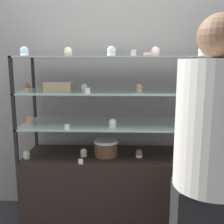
{
  "coord_description": "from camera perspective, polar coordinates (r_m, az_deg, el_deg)",
  "views": [
    {
      "loc": [
        0.07,
        -2.18,
        1.45
      ],
      "look_at": [
        0.0,
        0.0,
        1.05
      ],
      "focal_mm": 42.0,
      "sensor_mm": 36.0,
      "label": 1
    }
  ],
  "objects": [
    {
      "name": "cupcake_0",
      "position": [
        2.32,
        -18.09,
        -8.81
      ],
      "size": [
        0.06,
        0.06,
        0.07
      ],
      "color": "white",
      "rests_on": "display_base"
    },
    {
      "name": "cupcake_8",
      "position": [
        2.12,
        -6.06,
        5.27
      ],
      "size": [
        0.05,
        0.05,
        0.06
      ],
      "color": "#CCB28C",
      "rests_on": "display_riser_middle"
    },
    {
      "name": "price_tag_2",
      "position": [
        1.97,
        -5.3,
        4.6
      ],
      "size": [
        0.04,
        0.0,
        0.04
      ],
      "color": "white",
      "rests_on": "display_riser_middle"
    },
    {
      "name": "cupcake_12",
      "position": [
        2.18,
        -9.53,
        12.75
      ],
      "size": [
        0.06,
        0.06,
        0.08
      ],
      "color": "#CCB28C",
      "rests_on": "display_riser_upper"
    },
    {
      "name": "donut_glazed",
      "position": [
        2.21,
        8.25,
        12.24
      ],
      "size": [
        0.11,
        0.11,
        0.03
      ],
      "color": "#EFB2BC",
      "rests_on": "display_riser_upper"
    },
    {
      "name": "price_tag_0",
      "position": [
        2.1,
        -6.82,
        -10.66
      ],
      "size": [
        0.04,
        0.0,
        0.04
      ],
      "color": "white",
      "rests_on": "display_base"
    },
    {
      "name": "cupcake_4",
      "position": [
        2.3,
        -17.4,
        -1.77
      ],
      "size": [
        0.06,
        0.06,
        0.07
      ],
      "color": "#CCB28C",
      "rests_on": "display_riser_lower"
    },
    {
      "name": "cupcake_11",
      "position": [
        2.21,
        -18.51,
        12.33
      ],
      "size": [
        0.06,
        0.06,
        0.08
      ],
      "color": "white",
      "rests_on": "display_riser_upper"
    },
    {
      "name": "price_tag_1",
      "position": [
        2.04,
        -9.75,
        -3.24
      ],
      "size": [
        0.04,
        0.0,
        0.04
      ],
      "color": "white",
      "rests_on": "display_riser_lower"
    },
    {
      "name": "cupcake_13",
      "position": [
        2.05,
        -0.11,
        13.04
      ],
      "size": [
        0.06,
        0.06,
        0.08
      ],
      "color": "beige",
      "rests_on": "display_riser_upper"
    },
    {
      "name": "cupcake_9",
      "position": [
        2.08,
        5.97,
        5.17
      ],
      "size": [
        0.05,
        0.05,
        0.06
      ],
      "color": "#CCB28C",
      "rests_on": "display_riser_middle"
    },
    {
      "name": "display_riser_lower",
      "position": [
        2.24,
        0.0,
        -2.82
      ],
      "size": [
        1.5,
        0.51,
        0.28
      ],
      "color": "black",
      "rests_on": "display_base"
    },
    {
      "name": "cupcake_1",
      "position": [
        2.27,
        -6.19,
        -8.79
      ],
      "size": [
        0.06,
        0.06,
        0.07
      ],
      "color": "beige",
      "rests_on": "display_base"
    },
    {
      "name": "price_tag_3",
      "position": [
        1.94,
        4.74,
        12.76
      ],
      "size": [
        0.04,
        0.0,
        0.04
      ],
      "color": "white",
      "rests_on": "display_riser_upper"
    },
    {
      "name": "cupcake_6",
      "position": [
        2.25,
        18.16,
        -2.07
      ],
      "size": [
        0.06,
        0.06,
        0.07
      ],
      "color": "beige",
      "rests_on": "display_riser_lower"
    },
    {
      "name": "cupcake_3",
      "position": [
        2.34,
        17.12,
        -8.64
      ],
      "size": [
        0.06,
        0.06,
        0.07
      ],
      "color": "#CCB28C",
      "rests_on": "display_base"
    },
    {
      "name": "sheet_cake_frosted",
      "position": [
        2.25,
        -11.47,
        5.54
      ],
      "size": [
        0.23,
        0.17,
        0.07
      ],
      "color": "#DBBC84",
      "rests_on": "display_riser_middle"
    },
    {
      "name": "cupcake_14",
      "position": [
        2.13,
        9.44,
        12.81
      ],
      "size": [
        0.06,
        0.06,
        0.08
      ],
      "color": "#CCB28C",
      "rests_on": "display_riser_upper"
    },
    {
      "name": "ground_plane",
      "position": [
        2.62,
        0.0,
        -23.16
      ],
      "size": [
        20.0,
        20.0,
        0.0
      ],
      "primitive_type": "plane",
      "color": "#2D2D33"
    },
    {
      "name": "display_riser_middle",
      "position": [
        2.19,
        0.0,
        4.28
      ],
      "size": [
        1.5,
        0.51,
        0.28
      ],
      "color": "black",
      "rests_on": "display_riser_lower"
    },
    {
      "name": "cupcake_7",
      "position": [
        2.25,
        -17.91,
        5.12
      ],
      "size": [
        0.05,
        0.05,
        0.06
      ],
      "color": "#CCB28C",
      "rests_on": "display_riser_middle"
    },
    {
      "name": "back_wall",
      "position": [
        2.58,
        0.29,
        7.18
      ],
      "size": [
        8.0,
        0.05,
        2.6
      ],
      "color": "gray",
      "rests_on": "ground_plane"
    },
    {
      "name": "customer_figure",
      "position": [
        1.55,
        20.65,
        -10.78
      ],
      "size": [
        0.4,
        0.4,
        1.69
      ],
      "color": "black",
      "rests_on": "ground_plane"
    },
    {
      "name": "cupcake_15",
      "position": [
        2.13,
        19.15,
        12.38
      ],
      "size": [
        0.06,
        0.06,
        0.08
      ],
      "color": "beige",
      "rests_on": "display_riser_upper"
    },
    {
      "name": "display_base",
      "position": [
        2.45,
        0.0,
        -16.61
      ],
      "size": [
        1.5,
        0.51,
        0.67
      ],
      "color": "black",
      "rests_on": "ground_plane"
    },
    {
      "name": "cupcake_5",
      "position": [
        2.09,
        0.14,
        -2.45
      ],
      "size": [
        0.06,
        0.06,
        0.07
      ],
      "color": "white",
      "rests_on": "display_riser_lower"
    },
    {
      "name": "layer_cake_centerpiece",
      "position": [
        2.26,
        -1.34,
        -7.76
      ],
      "size": [
        0.21,
        0.21,
        0.14
      ],
      "color": "brown",
      "rests_on": "display_base"
    },
    {
      "name": "display_riser_upper",
      "position": [
        2.18,
        0.0,
        11.58
      ],
      "size": [
        1.5,
        0.51,
        0.28
      ],
      "color": "black",
      "rests_on": "display_riser_middle"
    },
    {
      "name": "cupcake_2",
      "position": [
        2.25,
        5.9,
        -8.97
      ],
      "size": [
        0.06,
        0.06,
        0.07
      ],
      "color": "white",
      "rests_on": "display_base"
    },
    {
      "name": "cupcake_10",
      "position": [
        2.18,
        18.41,
        4.94
      ],
      "size": [
        0.05,
        0.05,
        0.06
      ],
      "color": "#CCB28C",
      "rests_on": "display_riser_middle"
    }
  ]
}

